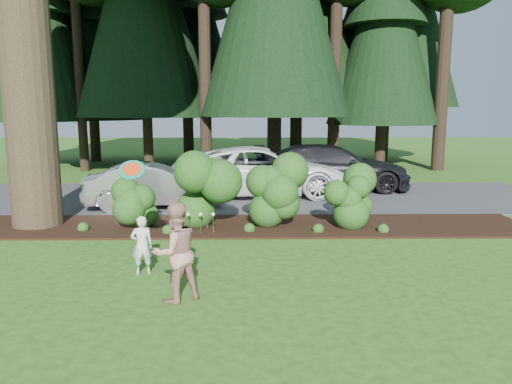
{
  "coord_description": "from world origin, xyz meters",
  "views": [
    {
      "loc": [
        0.86,
        -9.26,
        3.08
      ],
      "look_at": [
        1.01,
        1.0,
        1.3
      ],
      "focal_mm": 35.0,
      "sensor_mm": 36.0,
      "label": 1
    }
  ],
  "objects_px": {
    "adult": "(175,252)",
    "frisbee": "(132,170)",
    "car_dark_suv": "(331,167)",
    "child": "(142,245)",
    "car_silver_wagon": "(153,186)",
    "car_white_suv": "(261,171)"
  },
  "relations": [
    {
      "from": "adult",
      "to": "frisbee",
      "type": "bearing_deg",
      "value": -90.77
    },
    {
      "from": "car_dark_suv",
      "to": "child",
      "type": "relative_size",
      "value": 5.16
    },
    {
      "from": "car_silver_wagon",
      "to": "frisbee",
      "type": "relative_size",
      "value": 8.05
    },
    {
      "from": "car_white_suv",
      "to": "frisbee",
      "type": "height_order",
      "value": "frisbee"
    },
    {
      "from": "car_white_suv",
      "to": "frisbee",
      "type": "distance_m",
      "value": 8.26
    },
    {
      "from": "frisbee",
      "to": "car_dark_suv",
      "type": "bearing_deg",
      "value": 59.7
    },
    {
      "from": "car_silver_wagon",
      "to": "child",
      "type": "relative_size",
      "value": 3.69
    },
    {
      "from": "car_dark_suv",
      "to": "frisbee",
      "type": "relative_size",
      "value": 11.28
    },
    {
      "from": "car_silver_wagon",
      "to": "car_white_suv",
      "type": "xyz_separation_m",
      "value": [
        3.32,
        2.07,
        0.16
      ]
    },
    {
      "from": "car_dark_suv",
      "to": "adult",
      "type": "bearing_deg",
      "value": 160.38
    },
    {
      "from": "frisbee",
      "to": "adult",
      "type": "bearing_deg",
      "value": -58.06
    },
    {
      "from": "car_dark_suv",
      "to": "car_white_suv",
      "type": "bearing_deg",
      "value": 115.6
    },
    {
      "from": "car_silver_wagon",
      "to": "frisbee",
      "type": "xyz_separation_m",
      "value": [
        0.71,
        -5.71,
        1.21
      ]
    },
    {
      "from": "child",
      "to": "car_dark_suv",
      "type": "bearing_deg",
      "value": -131.51
    },
    {
      "from": "car_white_suv",
      "to": "car_dark_suv",
      "type": "bearing_deg",
      "value": -70.04
    },
    {
      "from": "car_white_suv",
      "to": "adult",
      "type": "height_order",
      "value": "car_white_suv"
    },
    {
      "from": "car_white_suv",
      "to": "car_dark_suv",
      "type": "relative_size",
      "value": 1.05
    },
    {
      "from": "car_white_suv",
      "to": "car_dark_suv",
      "type": "height_order",
      "value": "car_white_suv"
    },
    {
      "from": "car_silver_wagon",
      "to": "adult",
      "type": "bearing_deg",
      "value": -174.54
    },
    {
      "from": "child",
      "to": "adult",
      "type": "relative_size",
      "value": 0.69
    },
    {
      "from": "child",
      "to": "adult",
      "type": "xyz_separation_m",
      "value": [
        0.81,
        -1.29,
        0.25
      ]
    },
    {
      "from": "frisbee",
      "to": "car_silver_wagon",
      "type": "bearing_deg",
      "value": 97.11
    }
  ]
}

